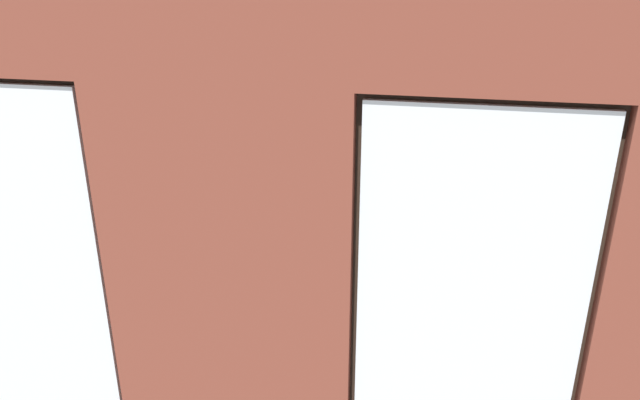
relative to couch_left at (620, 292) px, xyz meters
The scene contains 15 objects.
ground_plane 2.65m from the couch_left, ahead, with size 7.23×6.57×0.10m, color brown.
brick_wall_with_windows 3.98m from the couch_left, 45.85° to the left, with size 6.63×0.30×3.33m.
couch_left is the anchor object (origin of this frame).
coffee_table 2.79m from the couch_left, 12.92° to the right, with size 1.31×0.90×0.44m.
cup_ceramic 2.98m from the couch_left, 14.32° to the right, with size 0.09×0.09×0.11m, color #B23D38.
candle_jar 2.49m from the couch_left, 18.30° to the right, with size 0.08×0.08×0.12m, color #B7333D.
table_plant_small 3.16m from the couch_left, ahead, with size 0.12×0.12×0.20m.
remote_gray 2.79m from the couch_left, 12.92° to the right, with size 0.05×0.17×0.02m, color #59595B.
remote_black 2.67m from the couch_left, 10.57° to the right, with size 0.05×0.17×0.02m, color black.
media_console 5.58m from the couch_left, ahead, with size 1.00×0.42×0.55m, color black.
tv_flatscreen 5.62m from the couch_left, ahead, with size 1.14×0.20×0.81m.
papasan_chair 3.32m from the couch_left, 40.32° to the right, with size 1.06×1.06×0.68m.
potted_plant_by_left_couch 1.52m from the couch_left, 74.70° to the right, with size 0.31×0.31×0.54m.
potted_plant_beside_window_right 4.74m from the couch_left, 26.98° to the left, with size 0.70×0.70×0.95m.
potted_plant_corner_near_left 2.55m from the couch_left, 93.72° to the right, with size 1.10×1.09×1.39m.
Camera 1 is at (-0.92, 5.36, 3.17)m, focal length 35.00 mm.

